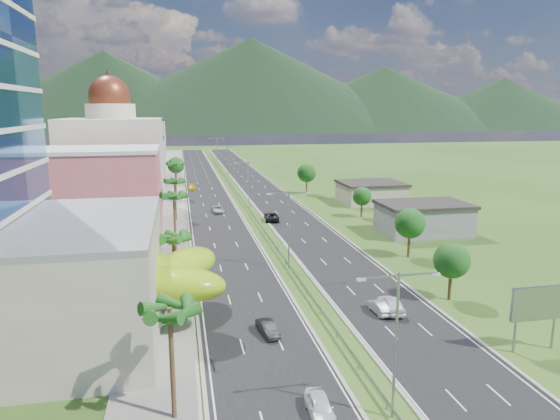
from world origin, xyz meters
TOP-DOWN VIEW (x-y plane):
  - ground at (0.00, 0.00)m, footprint 500.00×500.00m
  - road_left at (-7.50, 90.00)m, footprint 11.00×260.00m
  - road_right at (7.50, 90.00)m, footprint 11.00×260.00m
  - sidewalk_left at (-17.00, 90.00)m, footprint 7.00×260.00m
  - median_guardrail at (0.00, 71.99)m, footprint 0.10×216.06m
  - streetlight_median_a at (0.00, -25.00)m, footprint 6.04×0.25m
  - streetlight_median_b at (0.00, 10.00)m, footprint 6.04×0.25m
  - streetlight_median_c at (0.00, 50.00)m, footprint 6.04×0.25m
  - streetlight_median_d at (0.00, 95.00)m, footprint 6.04×0.25m
  - streetlight_median_e at (0.00, 140.00)m, footprint 6.04×0.25m
  - lime_canopy at (-20.00, -4.00)m, footprint 18.00×15.00m
  - pink_shophouse at (-28.00, 32.00)m, footprint 20.00×15.00m
  - domed_building at (-28.00, 55.00)m, footprint 20.00×20.00m
  - midrise_grey at (-27.00, 80.00)m, footprint 16.00×15.00m
  - midrise_beige at (-27.00, 102.00)m, footprint 16.00×15.00m
  - midrise_white at (-27.00, 125.00)m, footprint 16.00×15.00m
  - billboard at (17.00, -18.00)m, footprint 5.20×0.35m
  - shed_near at (28.00, 25.00)m, footprint 15.00×10.00m
  - shed_far at (30.00, 55.00)m, footprint 14.00×12.00m
  - palm_tree_a at (-15.50, -22.00)m, footprint 3.60×3.60m
  - palm_tree_b at (-15.50, 2.00)m, footprint 3.60×3.60m
  - palm_tree_c at (-15.50, 22.00)m, footprint 3.60×3.60m
  - palm_tree_d at (-15.50, 45.00)m, footprint 3.60×3.60m
  - palm_tree_e at (-15.50, 70.00)m, footprint 3.60×3.60m
  - leafy_tree_lfar at (-15.50, 95.00)m, footprint 4.90×4.90m
  - leafy_tree_ra at (16.00, -5.00)m, footprint 4.20×4.20m
  - leafy_tree_rb at (19.00, 12.00)m, footprint 4.55×4.55m
  - leafy_tree_rc at (22.00, 40.00)m, footprint 3.85×3.85m
  - leafy_tree_rd at (18.00, 70.00)m, footprint 4.90×4.90m
  - mountain_ridge at (60.00, 450.00)m, footprint 860.00×140.00m
  - car_white_near_left at (-5.12, -23.87)m, footprint 1.90×4.39m
  - car_dark_left at (-6.53, -9.96)m, footprint 2.01×4.11m
  - car_silver_mid_left at (-6.66, 50.54)m, footprint 2.59×5.13m
  - car_yellow_far_left at (-11.26, 82.80)m, footprint 2.18×4.95m
  - car_white_near_right at (7.81, -6.99)m, footprint 2.54×5.27m
  - car_silver_right at (6.43, -7.13)m, footprint 1.73×4.22m
  - car_dark_far_right at (3.20, 40.57)m, footprint 3.26×6.08m
  - motorcycle at (-12.30, -15.30)m, footprint 0.85×2.09m

SIDE VIEW (x-z plane):
  - ground at x=0.00m, z-range 0.00..0.00m
  - mountain_ridge at x=60.00m, z-range -45.00..45.00m
  - road_left at x=-7.50m, z-range 0.00..0.04m
  - road_right at x=7.50m, z-range 0.00..0.04m
  - sidewalk_left at x=-17.00m, z-range 0.00..0.12m
  - median_guardrail at x=0.00m, z-range 0.24..1.00m
  - car_dark_left at x=-6.53m, z-range 0.04..1.34m
  - motorcycle at x=-12.30m, z-range 0.04..1.34m
  - car_silver_right at x=6.43m, z-range 0.04..1.40m
  - car_silver_mid_left at x=-6.66m, z-range 0.04..1.43m
  - car_yellow_far_left at x=-11.26m, z-range 0.04..1.45m
  - car_white_near_left at x=-5.12m, z-range 0.04..1.52m
  - car_dark_far_right at x=3.20m, z-range 0.04..1.66m
  - car_white_near_right at x=7.81m, z-range 0.04..1.77m
  - shed_far at x=30.00m, z-range 0.00..4.40m
  - shed_near at x=28.00m, z-range 0.00..5.00m
  - leafy_tree_rc at x=22.00m, z-range 1.21..7.54m
  - billboard at x=17.00m, z-range 1.32..7.52m
  - leafy_tree_ra at x=16.00m, z-range 1.33..8.23m
  - lime_canopy at x=-20.00m, z-range 1.29..8.69m
  - leafy_tree_rb at x=19.00m, z-range 1.44..8.92m
  - leafy_tree_lfar at x=-15.50m, z-range 1.55..9.60m
  - leafy_tree_rd at x=18.00m, z-range 1.55..9.60m
  - midrise_beige at x=-27.00m, z-range 0.00..13.00m
  - streetlight_median_a at x=0.00m, z-range 1.25..12.25m
  - streetlight_median_b at x=0.00m, z-range 1.25..12.25m
  - streetlight_median_c at x=0.00m, z-range 1.25..12.25m
  - streetlight_median_d at x=0.00m, z-range 1.25..12.25m
  - streetlight_median_e at x=0.00m, z-range 1.25..12.25m
  - palm_tree_b at x=-15.50m, z-range 3.01..11.11m
  - pink_shophouse at x=-28.00m, z-range 0.00..15.00m
  - palm_tree_d at x=-15.50m, z-range 3.24..11.84m
  - midrise_grey at x=-27.00m, z-range 0.00..16.00m
  - palm_tree_a at x=-15.50m, z-range 3.47..12.57m
  - palm_tree_e at x=-15.50m, z-range 3.61..13.01m
  - palm_tree_c at x=-15.50m, z-range 3.70..13.30m
  - midrise_white at x=-27.00m, z-range 0.00..18.00m
  - domed_building at x=-28.00m, z-range -3.00..25.70m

